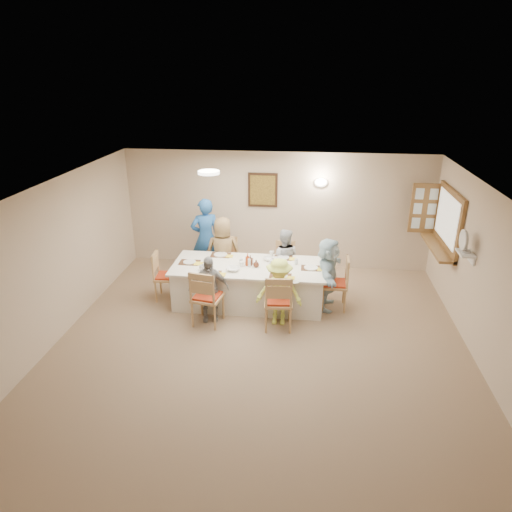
# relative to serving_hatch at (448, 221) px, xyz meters

# --- Properties ---
(ground) EXTENTS (7.00, 7.00, 0.00)m
(ground) POSITION_rel_serving_hatch_xyz_m (-3.21, -2.40, -1.50)
(ground) COLOR #9B7C64
(room_walls) EXTENTS (7.00, 7.00, 7.00)m
(room_walls) POSITION_rel_serving_hatch_xyz_m (-3.21, -2.40, 0.01)
(room_walls) COLOR #C7AF93
(room_walls) RESTS_ON ground
(wall_picture) EXTENTS (0.62, 0.05, 0.72)m
(wall_picture) POSITION_rel_serving_hatch_xyz_m (-3.51, 1.06, 0.20)
(wall_picture) COLOR black
(wall_picture) RESTS_ON room_walls
(wall_sconce) EXTENTS (0.26, 0.09, 0.18)m
(wall_sconce) POSITION_rel_serving_hatch_xyz_m (-2.31, 1.04, 0.40)
(wall_sconce) COLOR white
(wall_sconce) RESTS_ON room_walls
(ceiling_light) EXTENTS (0.36, 0.36, 0.05)m
(ceiling_light) POSITION_rel_serving_hatch_xyz_m (-4.21, -0.90, 0.97)
(ceiling_light) COLOR white
(ceiling_light) RESTS_ON room_walls
(serving_hatch) EXTENTS (0.06, 1.50, 1.15)m
(serving_hatch) POSITION_rel_serving_hatch_xyz_m (0.00, 0.00, 0.00)
(serving_hatch) COLOR brown
(serving_hatch) RESTS_ON room_walls
(hatch_sill) EXTENTS (0.30, 1.50, 0.05)m
(hatch_sill) POSITION_rel_serving_hatch_xyz_m (-0.12, 0.00, -0.53)
(hatch_sill) COLOR brown
(hatch_sill) RESTS_ON room_walls
(shutter_door) EXTENTS (0.55, 0.04, 1.00)m
(shutter_door) POSITION_rel_serving_hatch_xyz_m (-0.26, 0.76, 0.00)
(shutter_door) COLOR brown
(shutter_door) RESTS_ON room_walls
(fan_shelf) EXTENTS (0.22, 0.36, 0.03)m
(fan_shelf) POSITION_rel_serving_hatch_xyz_m (-0.08, -1.35, -0.10)
(fan_shelf) COLOR white
(fan_shelf) RESTS_ON room_walls
(desk_fan) EXTENTS (0.30, 0.30, 0.28)m
(desk_fan) POSITION_rel_serving_hatch_xyz_m (-0.11, -1.35, 0.05)
(desk_fan) COLOR #A5A5A8
(desk_fan) RESTS_ON fan_shelf
(dining_table) EXTENTS (2.77, 1.17, 0.76)m
(dining_table) POSITION_rel_serving_hatch_xyz_m (-3.57, -0.76, -1.12)
(dining_table) COLOR white
(dining_table) RESTS_ON ground
(chair_back_left) EXTENTS (0.53, 0.53, 0.95)m
(chair_back_left) POSITION_rel_serving_hatch_xyz_m (-4.17, 0.04, -1.02)
(chair_back_left) COLOR tan
(chair_back_left) RESTS_ON ground
(chair_back_right) EXTENTS (0.45, 0.45, 0.91)m
(chair_back_right) POSITION_rel_serving_hatch_xyz_m (-2.97, 0.04, -1.05)
(chair_back_right) COLOR tan
(chair_back_right) RESTS_ON ground
(chair_front_left) EXTENTS (0.57, 0.57, 1.02)m
(chair_front_left) POSITION_rel_serving_hatch_xyz_m (-4.17, -1.56, -0.99)
(chair_front_left) COLOR tan
(chair_front_left) RESTS_ON ground
(chair_front_right) EXTENTS (0.52, 0.52, 1.01)m
(chair_front_right) POSITION_rel_serving_hatch_xyz_m (-2.97, -1.56, -1.00)
(chair_front_right) COLOR tan
(chair_front_right) RESTS_ON ground
(chair_left_end) EXTENTS (0.48, 0.48, 0.94)m
(chair_left_end) POSITION_rel_serving_hatch_xyz_m (-5.12, -0.76, -1.03)
(chair_left_end) COLOR tan
(chair_left_end) RESTS_ON ground
(chair_right_end) EXTENTS (0.48, 0.48, 0.99)m
(chair_right_end) POSITION_rel_serving_hatch_xyz_m (-2.02, -0.76, -1.01)
(chair_right_end) COLOR tan
(chair_right_end) RESTS_ON ground
(diner_back_left) EXTENTS (0.81, 0.63, 1.43)m
(diner_back_left) POSITION_rel_serving_hatch_xyz_m (-4.17, -0.08, -0.79)
(diner_back_left) COLOR brown
(diner_back_left) RESTS_ON ground
(diner_back_right) EXTENTS (0.66, 0.54, 1.24)m
(diner_back_right) POSITION_rel_serving_hatch_xyz_m (-2.97, -0.08, -0.88)
(diner_back_right) COLOR #B0B2B8
(diner_back_right) RESTS_ON ground
(diner_front_left) EXTENTS (0.79, 0.52, 1.18)m
(diner_front_left) POSITION_rel_serving_hatch_xyz_m (-4.17, -1.44, -0.91)
(diner_front_left) COLOR gray
(diner_front_left) RESTS_ON ground
(diner_front_right) EXTENTS (0.81, 0.51, 1.19)m
(diner_front_right) POSITION_rel_serving_hatch_xyz_m (-2.97, -1.44, -0.90)
(diner_front_right) COLOR #E9FD62
(diner_front_right) RESTS_ON ground
(diner_right_end) EXTENTS (1.33, 0.69, 1.34)m
(diner_right_end) POSITION_rel_serving_hatch_xyz_m (-2.15, -0.76, -0.83)
(diner_right_end) COLOR silver
(diner_right_end) RESTS_ON ground
(caregiver) EXTENTS (0.89, 0.84, 1.66)m
(caregiver) POSITION_rel_serving_hatch_xyz_m (-4.62, 0.39, -0.67)
(caregiver) COLOR #255DA8
(caregiver) RESTS_ON ground
(placemat_fl) EXTENTS (0.33, 0.24, 0.01)m
(placemat_fl) POSITION_rel_serving_hatch_xyz_m (-4.17, -1.18, -0.74)
(placemat_fl) COLOR #472B19
(placemat_fl) RESTS_ON dining_table
(plate_fl) EXTENTS (0.25, 0.25, 0.02)m
(plate_fl) POSITION_rel_serving_hatch_xyz_m (-4.17, -1.18, -0.73)
(plate_fl) COLOR white
(plate_fl) RESTS_ON dining_table
(napkin_fl) EXTENTS (0.15, 0.15, 0.01)m
(napkin_fl) POSITION_rel_serving_hatch_xyz_m (-3.99, -1.23, -0.73)
(napkin_fl) COLOR yellow
(napkin_fl) RESTS_ON dining_table
(placemat_fr) EXTENTS (0.38, 0.28, 0.01)m
(placemat_fr) POSITION_rel_serving_hatch_xyz_m (-2.97, -1.18, -0.74)
(placemat_fr) COLOR #472B19
(placemat_fr) RESTS_ON dining_table
(plate_fr) EXTENTS (0.25, 0.25, 0.02)m
(plate_fr) POSITION_rel_serving_hatch_xyz_m (-2.97, -1.18, -0.73)
(plate_fr) COLOR white
(plate_fr) RESTS_ON dining_table
(napkin_fr) EXTENTS (0.13, 0.13, 0.01)m
(napkin_fr) POSITION_rel_serving_hatch_xyz_m (-2.79, -1.23, -0.73)
(napkin_fr) COLOR yellow
(napkin_fr) RESTS_ON dining_table
(placemat_bl) EXTENTS (0.37, 0.28, 0.01)m
(placemat_bl) POSITION_rel_serving_hatch_xyz_m (-4.17, -0.34, -0.74)
(placemat_bl) COLOR #472B19
(placemat_bl) RESTS_ON dining_table
(plate_bl) EXTENTS (0.26, 0.26, 0.02)m
(plate_bl) POSITION_rel_serving_hatch_xyz_m (-4.17, -0.34, -0.73)
(plate_bl) COLOR white
(plate_bl) RESTS_ON dining_table
(napkin_bl) EXTENTS (0.13, 0.13, 0.01)m
(napkin_bl) POSITION_rel_serving_hatch_xyz_m (-3.99, -0.39, -0.73)
(napkin_bl) COLOR yellow
(napkin_bl) RESTS_ON dining_table
(placemat_br) EXTENTS (0.34, 0.25, 0.01)m
(placemat_br) POSITION_rel_serving_hatch_xyz_m (-2.97, -0.34, -0.74)
(placemat_br) COLOR #472B19
(placemat_br) RESTS_ON dining_table
(plate_br) EXTENTS (0.22, 0.22, 0.01)m
(plate_br) POSITION_rel_serving_hatch_xyz_m (-2.97, -0.34, -0.73)
(plate_br) COLOR white
(plate_br) RESTS_ON dining_table
(napkin_br) EXTENTS (0.13, 0.13, 0.01)m
(napkin_br) POSITION_rel_serving_hatch_xyz_m (-2.79, -0.39, -0.73)
(napkin_br) COLOR yellow
(napkin_br) RESTS_ON dining_table
(placemat_le) EXTENTS (0.37, 0.28, 0.01)m
(placemat_le) POSITION_rel_serving_hatch_xyz_m (-4.67, -0.76, -0.74)
(placemat_le) COLOR #472B19
(placemat_le) RESTS_ON dining_table
(plate_le) EXTENTS (0.23, 0.23, 0.01)m
(plate_le) POSITION_rel_serving_hatch_xyz_m (-4.67, -0.76, -0.73)
(plate_le) COLOR white
(plate_le) RESTS_ON dining_table
(napkin_le) EXTENTS (0.15, 0.15, 0.01)m
(napkin_le) POSITION_rel_serving_hatch_xyz_m (-4.49, -0.81, -0.73)
(napkin_le) COLOR yellow
(napkin_le) RESTS_ON dining_table
(placemat_re) EXTENTS (0.35, 0.26, 0.01)m
(placemat_re) POSITION_rel_serving_hatch_xyz_m (-2.45, -0.76, -0.74)
(placemat_re) COLOR #472B19
(placemat_re) RESTS_ON dining_table
(plate_re) EXTENTS (0.25, 0.25, 0.02)m
(plate_re) POSITION_rel_serving_hatch_xyz_m (-2.45, -0.76, -0.73)
(plate_re) COLOR white
(plate_re) RESTS_ON dining_table
(napkin_re) EXTENTS (0.14, 0.14, 0.01)m
(napkin_re) POSITION_rel_serving_hatch_xyz_m (-2.27, -0.81, -0.73)
(napkin_re) COLOR yellow
(napkin_re) RESTS_ON dining_table
(teacup_a) EXTENTS (0.19, 0.19, 0.09)m
(teacup_a) POSITION_rel_serving_hatch_xyz_m (-4.36, -1.05, -0.70)
(teacup_a) COLOR white
(teacup_a) RESTS_ON dining_table
(teacup_b) EXTENTS (0.10, 0.10, 0.08)m
(teacup_b) POSITION_rel_serving_hatch_xyz_m (-3.20, -0.24, -0.70)
(teacup_b) COLOR white
(teacup_b) RESTS_ON dining_table
(bowl_a) EXTENTS (0.24, 0.24, 0.06)m
(bowl_a) POSITION_rel_serving_hatch_xyz_m (-3.82, -1.02, -0.71)
(bowl_a) COLOR white
(bowl_a) RESTS_ON dining_table
(bowl_b) EXTENTS (0.20, 0.20, 0.06)m
(bowl_b) POSITION_rel_serving_hatch_xyz_m (-3.25, -0.48, -0.71)
(bowl_b) COLOR white
(bowl_b) RESTS_ON dining_table
(condiment_ketchup) EXTENTS (0.13, 0.13, 0.23)m
(condiment_ketchup) POSITION_rel_serving_hatch_xyz_m (-3.59, -0.76, -0.62)
(condiment_ketchup) COLOR #A2340D
(condiment_ketchup) RESTS_ON dining_table
(condiment_brown) EXTENTS (0.11, 0.11, 0.18)m
(condiment_brown) POSITION_rel_serving_hatch_xyz_m (-3.54, -0.73, -0.65)
(condiment_brown) COLOR #4F2415
(condiment_brown) RESTS_ON dining_table
(condiment_malt) EXTENTS (0.18, 0.18, 0.14)m
(condiment_malt) POSITION_rel_serving_hatch_xyz_m (-3.43, -0.81, -0.67)
(condiment_malt) COLOR #4F2415
(condiment_malt) RESTS_ON dining_table
(drinking_glass) EXTENTS (0.07, 0.07, 0.10)m
(drinking_glass) POSITION_rel_serving_hatch_xyz_m (-3.72, -0.71, -0.68)
(drinking_glass) COLOR silver
(drinking_glass) RESTS_ON dining_table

